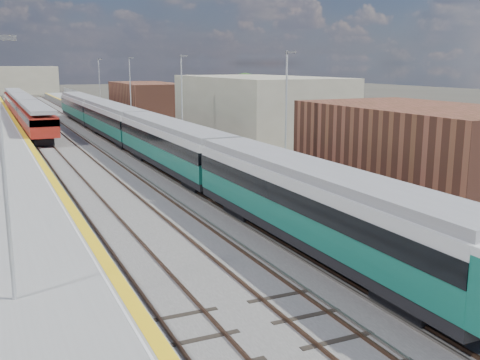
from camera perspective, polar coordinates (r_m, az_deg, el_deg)
ground at (r=60.07m, az=-14.30°, el=3.99°), size 320.00×320.00×0.00m
ballast_bed at (r=62.17m, az=-16.77°, el=4.13°), size 10.50×155.00×0.06m
tracks at (r=63.89m, az=-16.46°, el=4.41°), size 8.96×160.00×0.17m
platform_right at (r=63.55m, az=-10.05°, el=5.06°), size 4.70×155.00×8.52m
platform_left at (r=61.55m, az=-23.08°, el=4.08°), size 4.30×155.00×8.52m
green_train at (r=49.55m, az=-10.39°, el=5.08°), size 2.77×77.13×3.05m
red_train at (r=81.34m, az=-21.15°, el=6.92°), size 2.68×54.34×3.38m
tree_d at (r=80.88m, az=0.52°, el=9.14°), size 4.75×4.75×6.44m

